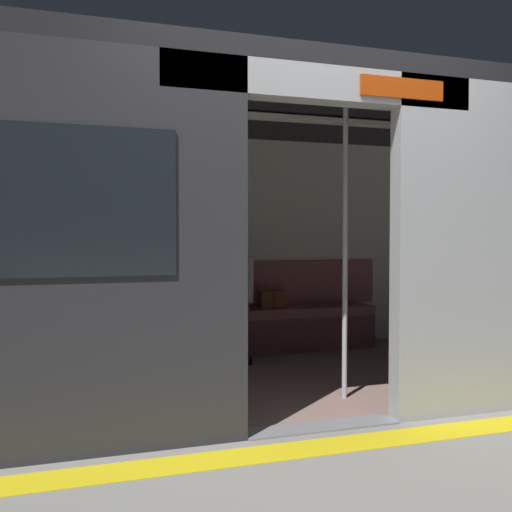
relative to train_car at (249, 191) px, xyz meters
name	(u,v)px	position (x,y,z in m)	size (l,w,h in m)	color
ground_plane	(321,427)	(-0.06, 1.21, -1.49)	(60.00, 60.00, 0.00)	gray
platform_edge_strip	(344,444)	(-0.06, 1.51, -1.48)	(8.00, 0.24, 0.01)	yellow
train_car	(249,191)	(0.00, 0.00, 0.00)	(6.40, 2.76, 2.24)	#ADAFB5
bench_seat	(222,321)	(-0.06, -1.04, -1.16)	(3.12, 0.44, 0.43)	#935156
person_seated	(226,287)	(-0.09, -0.99, -0.83)	(0.55, 0.70, 1.16)	silver
handbag	(272,299)	(-0.58, -1.06, -0.97)	(0.26, 0.15, 0.17)	brown
book	(183,309)	(0.30, -1.10, -1.04)	(0.15, 0.22, 0.03)	#33723F
grab_pole_door	(235,250)	(0.36, 0.83, -0.44)	(0.04, 0.04, 2.10)	silver
grab_pole_far	(345,249)	(-0.48, 0.69, -0.44)	(0.04, 0.04, 2.10)	silver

